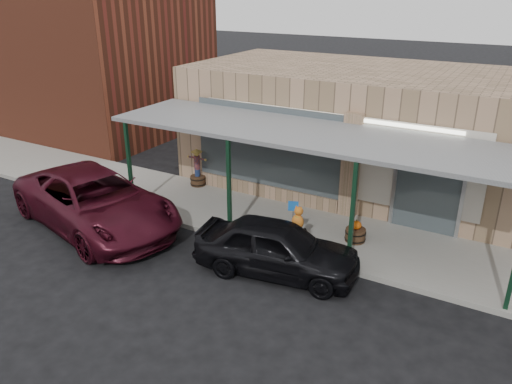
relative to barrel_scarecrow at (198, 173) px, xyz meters
The scene contains 10 objects.
ground 6.84m from the barrel_scarecrow, 44.71° to the right, with size 120.00×120.00×0.00m, color black.
sidewalk 5.02m from the barrel_scarecrow, 13.84° to the right, with size 40.00×3.20×0.15m, color gray.
storefront 6.08m from the barrel_scarecrow, 34.84° to the left, with size 12.00×6.25×4.20m.
awning 5.54m from the barrel_scarecrow, 14.27° to the right, with size 12.00×3.00×3.04m.
block_buildings_near 8.73m from the barrel_scarecrow, 32.76° to the left, with size 61.00×8.00×8.00m.
barrel_scarecrow is the anchor object (origin of this frame).
barrel_pumpkin 6.47m from the barrel_scarecrow, 11.22° to the right, with size 0.69×0.69×0.66m.
handicap_sign 5.48m from the barrel_scarecrow, 25.95° to the right, with size 0.27×0.12×1.34m.
parked_sedan 6.21m from the barrel_scarecrow, 35.44° to the right, with size 4.40×2.30×1.58m.
car_maroon 4.08m from the barrel_scarecrow, 102.36° to the right, with size 2.81×6.10×1.70m, color #410D1A.
Camera 1 is at (5.22, -8.69, 6.88)m, focal length 35.00 mm.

